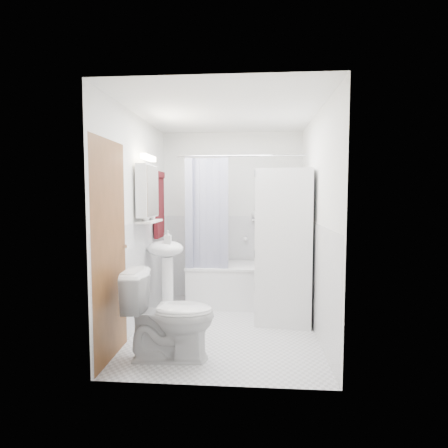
# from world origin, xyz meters

# --- Properties ---
(floor) EXTENTS (2.60, 2.60, 0.00)m
(floor) POSITION_xyz_m (0.00, 0.00, 0.00)
(floor) COLOR silver
(floor) RESTS_ON ground
(room_walls) EXTENTS (2.60, 2.60, 2.60)m
(room_walls) POSITION_xyz_m (0.00, 0.00, 1.49)
(room_walls) COLOR white
(room_walls) RESTS_ON ground
(wainscot) EXTENTS (1.98, 2.58, 2.58)m
(wainscot) POSITION_xyz_m (0.00, 0.29, 0.60)
(wainscot) COLOR white
(wainscot) RESTS_ON ground
(door) EXTENTS (0.05, 2.00, 2.00)m
(door) POSITION_xyz_m (-0.95, -0.55, 1.00)
(door) COLOR brown
(door) RESTS_ON ground
(bathtub) EXTENTS (1.45, 0.69, 0.56)m
(bathtub) POSITION_xyz_m (0.15, 0.92, 0.31)
(bathtub) COLOR white
(bathtub) RESTS_ON ground
(tub_spout) EXTENTS (0.04, 0.12, 0.04)m
(tub_spout) POSITION_xyz_m (0.35, 1.25, 0.88)
(tub_spout) COLOR silver
(tub_spout) RESTS_ON room_walls
(curtain_rod) EXTENTS (1.63, 0.02, 0.02)m
(curtain_rod) POSITION_xyz_m (0.15, 0.64, 2.00)
(curtain_rod) COLOR silver
(curtain_rod) RESTS_ON room_walls
(shower_curtain) EXTENTS (0.55, 0.02, 1.45)m
(shower_curtain) POSITION_xyz_m (-0.29, 0.64, 1.25)
(shower_curtain) COLOR #151A4C
(shower_curtain) RESTS_ON curtain_rod
(sink) EXTENTS (0.44, 0.37, 1.04)m
(sink) POSITION_xyz_m (-0.75, 0.33, 0.70)
(sink) COLOR white
(sink) RESTS_ON ground
(medicine_cabinet) EXTENTS (0.13, 0.50, 0.71)m
(medicine_cabinet) POSITION_xyz_m (-0.90, 0.10, 1.57)
(medicine_cabinet) COLOR white
(medicine_cabinet) RESTS_ON room_walls
(shelf) EXTENTS (0.18, 0.54, 0.02)m
(shelf) POSITION_xyz_m (-0.89, 0.10, 1.20)
(shelf) COLOR silver
(shelf) RESTS_ON room_walls
(shower_caddy) EXTENTS (0.22, 0.06, 0.02)m
(shower_caddy) POSITION_xyz_m (0.40, 1.24, 1.15)
(shower_caddy) COLOR silver
(shower_caddy) RESTS_ON room_walls
(towel) EXTENTS (0.07, 0.37, 0.89)m
(towel) POSITION_xyz_m (-0.94, 0.75, 1.39)
(towel) COLOR #4E0C0A
(towel) RESTS_ON room_walls
(washer_dryer) EXTENTS (0.72, 0.71, 1.80)m
(washer_dryer) POSITION_xyz_m (0.68, 0.31, 0.90)
(washer_dryer) COLOR white
(washer_dryer) RESTS_ON ground
(toilet) EXTENTS (0.85, 0.50, 0.81)m
(toilet) POSITION_xyz_m (-0.45, -0.83, 0.40)
(toilet) COLOR white
(toilet) RESTS_ON ground
(soap_pump) EXTENTS (0.08, 0.17, 0.08)m
(soap_pump) POSITION_xyz_m (-0.71, 0.25, 0.95)
(soap_pump) COLOR gray
(soap_pump) RESTS_ON sink
(shelf_bottle) EXTENTS (0.07, 0.18, 0.07)m
(shelf_bottle) POSITION_xyz_m (-0.89, -0.05, 1.25)
(shelf_bottle) COLOR gray
(shelf_bottle) RESTS_ON shelf
(shelf_cup) EXTENTS (0.10, 0.09, 0.10)m
(shelf_cup) POSITION_xyz_m (-0.89, 0.22, 1.26)
(shelf_cup) COLOR gray
(shelf_cup) RESTS_ON shelf
(shampoo_a) EXTENTS (0.13, 0.17, 0.13)m
(shampoo_a) POSITION_xyz_m (0.35, 1.24, 1.23)
(shampoo_a) COLOR gray
(shampoo_a) RESTS_ON shower_caddy
(shampoo_b) EXTENTS (0.08, 0.21, 0.08)m
(shampoo_b) POSITION_xyz_m (0.47, 1.24, 1.20)
(shampoo_b) COLOR navy
(shampoo_b) RESTS_ON shower_caddy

